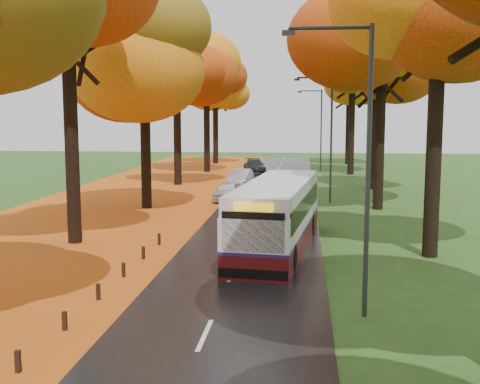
% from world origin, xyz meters
% --- Properties ---
extents(road, '(6.50, 90.00, 0.04)m').
position_xyz_m(road, '(0.00, 25.00, 0.02)').
color(road, black).
rests_on(road, ground).
extents(centre_line, '(0.12, 90.00, 0.01)m').
position_xyz_m(centre_line, '(0.00, 25.00, 0.04)').
color(centre_line, silver).
rests_on(centre_line, road).
extents(leaf_verge, '(12.00, 90.00, 0.02)m').
position_xyz_m(leaf_verge, '(-9.00, 25.00, 0.01)').
color(leaf_verge, '#98510D').
rests_on(leaf_verge, ground).
extents(leaf_drift, '(0.90, 90.00, 0.01)m').
position_xyz_m(leaf_drift, '(-3.05, 25.00, 0.04)').
color(leaf_drift, '#D44F15').
rests_on(leaf_drift, road).
extents(trees_left, '(9.20, 74.00, 13.88)m').
position_xyz_m(trees_left, '(-7.18, 27.06, 9.53)').
color(trees_left, black).
rests_on(trees_left, ground).
extents(trees_right, '(9.30, 74.20, 13.96)m').
position_xyz_m(trees_right, '(7.19, 26.91, 9.69)').
color(trees_right, black).
rests_on(trees_right, ground).
extents(bollard_row, '(0.11, 23.51, 0.52)m').
position_xyz_m(bollard_row, '(-3.70, 4.70, 0.26)').
color(bollard_row, black).
rests_on(bollard_row, ground).
extents(streetlamp_near, '(2.45, 0.18, 8.00)m').
position_xyz_m(streetlamp_near, '(3.95, 8.00, 4.71)').
color(streetlamp_near, '#333538').
rests_on(streetlamp_near, ground).
extents(streetlamp_mid, '(2.45, 0.18, 8.00)m').
position_xyz_m(streetlamp_mid, '(3.95, 30.00, 4.71)').
color(streetlamp_mid, '#333538').
rests_on(streetlamp_mid, ground).
extents(streetlamp_far, '(2.45, 0.18, 8.00)m').
position_xyz_m(streetlamp_far, '(3.95, 52.00, 4.71)').
color(streetlamp_far, '#333538').
rests_on(streetlamp_far, ground).
extents(bus, '(3.60, 10.86, 2.80)m').
position_xyz_m(bus, '(1.40, 16.20, 1.51)').
color(bus, '#4B0B0C').
rests_on(bus, road).
extents(car_white, '(1.85, 3.79, 1.25)m').
position_xyz_m(car_white, '(-2.35, 29.80, 0.66)').
color(car_white, silver).
rests_on(car_white, road).
extents(car_silver, '(1.70, 4.17, 1.35)m').
position_xyz_m(car_silver, '(-2.35, 37.53, 0.71)').
color(car_silver, '#9C9EA4').
rests_on(car_silver, road).
extents(car_dark, '(2.63, 4.82, 1.32)m').
position_xyz_m(car_dark, '(-2.16, 48.44, 0.70)').
color(car_dark, black).
rests_on(car_dark, road).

